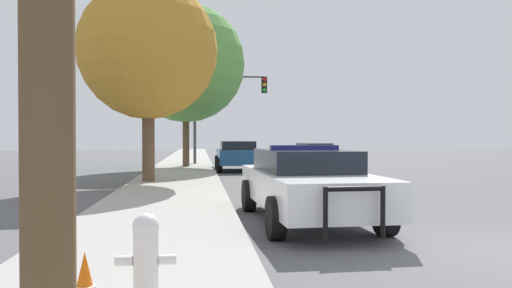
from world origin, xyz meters
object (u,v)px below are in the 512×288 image
Objects in this scene: police_car at (307,183)px; traffic_light at (225,99)px; car_background_midblock at (237,155)px; tree_sidewalk_mid at (186,63)px; car_background_oncoming at (315,153)px; fire_hydrant at (146,257)px; tree_sidewalk_near at (148,50)px.

traffic_light reaches higher than police_car.
car_background_midblock is (-0.23, 14.13, 0.02)m from police_car.
car_background_midblock is 0.49× the size of tree_sidewalk_mid.
traffic_light is 5.88m from car_background_oncoming.
tree_sidewalk_near reaches higher than fire_hydrant.
traffic_light is at bearing 74.19° from tree_sidewalk_near.
car_background_midblock is at bearing 83.23° from fire_hydrant.
traffic_light reaches higher than car_background_oncoming.
car_background_oncoming is at bearing 73.19° from fire_hydrant.
car_background_oncoming is at bearing -3.58° from traffic_light.
traffic_light is 5.22m from car_background_midblock.
tree_sidewalk_mid is (-2.07, -2.57, 1.59)m from traffic_light.
police_car reaches higher than fire_hydrant.
traffic_light is at bearing 51.23° from tree_sidewalk_mid.
traffic_light is at bearing 94.68° from car_background_midblock.
tree_sidewalk_near is (-3.45, -6.59, 3.71)m from car_background_midblock.
tree_sidewalk_near is at bearing 95.53° from fire_hydrant.
tree_sidewalk_mid is (-2.43, 1.74, 4.51)m from car_background_midblock.
traffic_light is 0.75× the size of tree_sidewalk_near.
car_background_oncoming is at bearing 40.30° from car_background_midblock.
traffic_light reaches higher than fire_hydrant.
police_car reaches higher than car_background_midblock.
tree_sidewalk_mid reaches higher than traffic_light.
police_car is 6.20× the size of fire_hydrant.
car_background_midblock reaches higher than fire_hydrant.
fire_hydrant is at bearing -89.51° from tree_sidewalk_mid.
car_background_midblock is (2.25, 18.97, 0.20)m from fire_hydrant.
fire_hydrant is 0.21× the size of car_background_midblock.
fire_hydrant is 21.24m from tree_sidewalk_mid.
tree_sidewalk_near is at bearing -117.78° from car_background_midblock.
police_car is at bearing -80.47° from tree_sidewalk_mid.
tree_sidewalk_mid reaches higher than car_background_oncoming.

